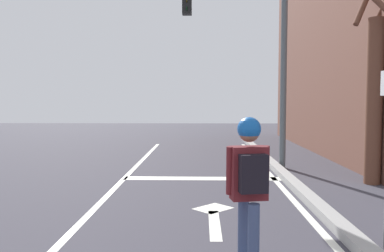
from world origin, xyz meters
name	(u,v)px	position (x,y,z in m)	size (l,w,h in m)	color
lane_line_center	(85,218)	(-0.40, 6.00, 0.00)	(0.12, 20.00, 0.01)	silver
lane_line_curbside	(311,219)	(2.97, 6.00, 0.00)	(0.12, 20.00, 0.01)	silver
stop_bar	(202,178)	(1.36, 9.07, 0.00)	(3.53, 0.40, 0.01)	silver
lane_arrow_stem	(215,224)	(1.54, 5.73, 0.00)	(0.16, 1.40, 0.01)	silver
lane_arrow_head	(213,208)	(1.54, 6.58, 0.00)	(0.56, 0.44, 0.01)	silver
curb_strip	(328,215)	(3.22, 6.00, 0.07)	(0.24, 24.00, 0.14)	#9D9C99
skater	(249,177)	(1.81, 3.91, 1.04)	(0.43, 0.59, 1.54)	#3A496F
traffic_signal_mast	(238,35)	(2.26, 10.57, 3.43)	(5.06, 0.34, 4.91)	#545E63
roadside_tree	(374,92)	(4.95, 8.60, 1.95)	(1.02, 1.01, 4.33)	brown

